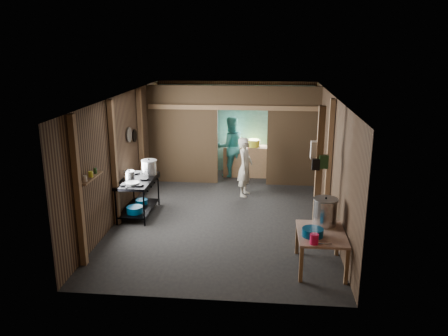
# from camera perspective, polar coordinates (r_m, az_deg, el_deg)

# --- Properties ---
(floor) EXTENTS (4.50, 7.00, 0.00)m
(floor) POSITION_cam_1_polar(r_m,az_deg,el_deg) (10.10, 0.11, -5.71)
(floor) COLOR black
(floor) RESTS_ON ground
(ceiling) EXTENTS (4.50, 7.00, 0.00)m
(ceiling) POSITION_cam_1_polar(r_m,az_deg,el_deg) (9.46, 0.12, 9.11)
(ceiling) COLOR black
(ceiling) RESTS_ON ground
(wall_back) EXTENTS (4.50, 0.00, 2.60)m
(wall_back) POSITION_cam_1_polar(r_m,az_deg,el_deg) (13.10, 1.55, 5.25)
(wall_back) COLOR brown
(wall_back) RESTS_ON ground
(wall_front) EXTENTS (4.50, 0.00, 2.60)m
(wall_front) POSITION_cam_1_polar(r_m,az_deg,el_deg) (6.39, -2.84, -6.34)
(wall_front) COLOR brown
(wall_front) RESTS_ON ground
(wall_left) EXTENTS (0.00, 7.00, 2.60)m
(wall_left) POSITION_cam_1_polar(r_m,az_deg,el_deg) (10.15, -12.65, 1.72)
(wall_left) COLOR brown
(wall_left) RESTS_ON ground
(wall_right) EXTENTS (0.00, 7.00, 2.60)m
(wall_right) POSITION_cam_1_polar(r_m,az_deg,el_deg) (9.75, 13.39, 1.11)
(wall_right) COLOR brown
(wall_right) RESTS_ON ground
(partition_left) EXTENTS (1.85, 0.10, 2.60)m
(partition_left) POSITION_cam_1_polar(r_m,az_deg,el_deg) (12.00, -5.23, 4.20)
(partition_left) COLOR #40311E
(partition_left) RESTS_ON floor
(partition_right) EXTENTS (1.35, 0.10, 2.60)m
(partition_right) POSITION_cam_1_polar(r_m,az_deg,el_deg) (11.82, 8.76, 3.90)
(partition_right) COLOR #40311E
(partition_right) RESTS_ON floor
(partition_header) EXTENTS (1.30, 0.10, 0.60)m
(partition_header) POSITION_cam_1_polar(r_m,az_deg,el_deg) (11.65, 2.38, 8.89)
(partition_header) COLOR #40311E
(partition_header) RESTS_ON wall_back
(turquoise_panel) EXTENTS (4.40, 0.06, 2.50)m
(turquoise_panel) POSITION_cam_1_polar(r_m,az_deg,el_deg) (13.05, 1.53, 4.99)
(turquoise_panel) COLOR #87C1BE
(turquoise_panel) RESTS_ON wall_back
(back_counter) EXTENTS (1.20, 0.50, 0.85)m
(back_counter) POSITION_cam_1_polar(r_m,az_deg,el_deg) (12.74, 2.69, 0.90)
(back_counter) COLOR #936342
(back_counter) RESTS_ON floor
(wall_clock) EXTENTS (0.20, 0.03, 0.20)m
(wall_clock) POSITION_cam_1_polar(r_m,az_deg,el_deg) (12.89, 2.66, 7.77)
(wall_clock) COLOR silver
(wall_clock) RESTS_ON wall_back
(post_left_a) EXTENTS (0.10, 0.12, 2.60)m
(post_left_a) POSITION_cam_1_polar(r_m,az_deg,el_deg) (7.79, -17.96, -2.97)
(post_left_a) COLOR #936342
(post_left_a) RESTS_ON floor
(post_left_b) EXTENTS (0.10, 0.12, 2.60)m
(post_left_b) POSITION_cam_1_polar(r_m,az_deg,el_deg) (9.39, -13.72, 0.52)
(post_left_b) COLOR #936342
(post_left_b) RESTS_ON floor
(post_left_c) EXTENTS (0.10, 0.12, 2.60)m
(post_left_c) POSITION_cam_1_polar(r_m,az_deg,el_deg) (11.24, -10.45, 3.21)
(post_left_c) COLOR #936342
(post_left_c) RESTS_ON floor
(post_right) EXTENTS (0.10, 0.12, 2.60)m
(post_right) POSITION_cam_1_polar(r_m,az_deg,el_deg) (9.55, 13.13, 0.81)
(post_right) COLOR #936342
(post_right) RESTS_ON floor
(post_free) EXTENTS (0.12, 0.12, 2.60)m
(post_free) POSITION_cam_1_polar(r_m,az_deg,el_deg) (8.46, 11.85, -1.05)
(post_free) COLOR #936342
(post_free) RESTS_ON floor
(cross_beam) EXTENTS (4.40, 0.12, 0.12)m
(cross_beam) POSITION_cam_1_polar(r_m,az_deg,el_deg) (11.65, 1.11, 7.66)
(cross_beam) COLOR #936342
(cross_beam) RESTS_ON wall_left
(pan_lid_big) EXTENTS (0.03, 0.34, 0.34)m
(pan_lid_big) POSITION_cam_1_polar(r_m,az_deg,el_deg) (10.43, -11.88, 4.12)
(pan_lid_big) COLOR gray
(pan_lid_big) RESTS_ON wall_left
(pan_lid_small) EXTENTS (0.03, 0.30, 0.30)m
(pan_lid_small) POSITION_cam_1_polar(r_m,az_deg,el_deg) (10.83, -11.24, 4.04)
(pan_lid_small) COLOR black
(pan_lid_small) RESTS_ON wall_left
(wall_shelf) EXTENTS (0.14, 0.80, 0.03)m
(wall_shelf) POSITION_cam_1_polar(r_m,az_deg,el_deg) (8.19, -16.47, -1.21)
(wall_shelf) COLOR #936342
(wall_shelf) RESTS_ON wall_left
(jar_white) EXTENTS (0.07, 0.07, 0.10)m
(jar_white) POSITION_cam_1_polar(r_m,az_deg,el_deg) (7.95, -17.16, -1.28)
(jar_white) COLOR silver
(jar_white) RESTS_ON wall_shelf
(jar_yellow) EXTENTS (0.08, 0.08, 0.10)m
(jar_yellow) POSITION_cam_1_polar(r_m,az_deg,el_deg) (8.17, -16.51, -0.77)
(jar_yellow) COLOR yellow
(jar_yellow) RESTS_ON wall_shelf
(jar_green) EXTENTS (0.06, 0.06, 0.10)m
(jar_green) POSITION_cam_1_polar(r_m,az_deg,el_deg) (8.37, -15.96, -0.34)
(jar_green) COLOR #224621
(jar_green) RESTS_ON wall_shelf
(bag_white) EXTENTS (0.22, 0.15, 0.32)m
(bag_white) POSITION_cam_1_polar(r_m,az_deg,el_deg) (8.41, 11.64, 2.25)
(bag_white) COLOR silver
(bag_white) RESTS_ON post_free
(bag_green) EXTENTS (0.16, 0.12, 0.24)m
(bag_green) POSITION_cam_1_polar(r_m,az_deg,el_deg) (8.33, 12.49, 0.79)
(bag_green) COLOR #224621
(bag_green) RESTS_ON post_free
(bag_black) EXTENTS (0.14, 0.10, 0.20)m
(bag_black) POSITION_cam_1_polar(r_m,az_deg,el_deg) (8.31, 11.52, 0.45)
(bag_black) COLOR black
(bag_black) RESTS_ON post_free
(gas_range) EXTENTS (0.71, 1.37, 0.81)m
(gas_range) POSITION_cam_1_polar(r_m,az_deg,el_deg) (10.06, -10.78, -3.62)
(gas_range) COLOR black
(gas_range) RESTS_ON floor
(prep_table) EXTENTS (0.78, 1.08, 0.64)m
(prep_table) POSITION_cam_1_polar(r_m,az_deg,el_deg) (7.85, 12.09, -10.13)
(prep_table) COLOR tan
(prep_table) RESTS_ON floor
(stove_pot_large) EXTENTS (0.43, 0.43, 0.35)m
(stove_pot_large) POSITION_cam_1_polar(r_m,az_deg,el_deg) (10.21, -9.42, 0.04)
(stove_pot_large) COLOR silver
(stove_pot_large) RESTS_ON gas_range
(stove_pot_med) EXTENTS (0.27, 0.27, 0.21)m
(stove_pot_med) POSITION_cam_1_polar(r_m,az_deg,el_deg) (9.95, -11.87, -0.94)
(stove_pot_med) COLOR silver
(stove_pot_med) RESTS_ON gas_range
(frying_pan) EXTENTS (0.40, 0.57, 0.07)m
(frying_pan) POSITION_cam_1_polar(r_m,az_deg,el_deg) (9.59, -11.51, -1.92)
(frying_pan) COLOR gray
(frying_pan) RESTS_ON gas_range
(blue_tub_front) EXTENTS (0.34, 0.34, 0.14)m
(blue_tub_front) POSITION_cam_1_polar(r_m,az_deg,el_deg) (9.84, -11.22, -5.20)
(blue_tub_front) COLOR navy
(blue_tub_front) RESTS_ON gas_range
(blue_tub_back) EXTENTS (0.26, 0.26, 0.11)m
(blue_tub_back) POSITION_cam_1_polar(r_m,az_deg,el_deg) (10.33, -10.37, -4.22)
(blue_tub_back) COLOR navy
(blue_tub_back) RESTS_ON gas_range
(stock_pot) EXTENTS (0.53, 0.53, 0.49)m
(stock_pot) POSITION_cam_1_polar(r_m,az_deg,el_deg) (7.97, 12.66, -5.47)
(stock_pot) COLOR silver
(stock_pot) RESTS_ON prep_table
(wash_basin) EXTENTS (0.38, 0.38, 0.13)m
(wash_basin) POSITION_cam_1_polar(r_m,az_deg,el_deg) (7.54, 11.15, -7.97)
(wash_basin) COLOR navy
(wash_basin) RESTS_ON prep_table
(pink_bucket) EXTENTS (0.18, 0.18, 0.16)m
(pink_bucket) POSITION_cam_1_polar(r_m,az_deg,el_deg) (7.26, 11.33, -8.79)
(pink_bucket) COLOR #E01044
(pink_bucket) RESTS_ON prep_table
(knife) EXTENTS (0.30, 0.06, 0.01)m
(knife) POSITION_cam_1_polar(r_m,az_deg,el_deg) (7.31, 12.28, -9.35)
(knife) COLOR silver
(knife) RESTS_ON prep_table
(yellow_tub) EXTENTS (0.35, 0.35, 0.20)m
(yellow_tub) POSITION_cam_1_polar(r_m,az_deg,el_deg) (12.61, 3.73, 3.17)
(yellow_tub) COLOR yellow
(yellow_tub) RESTS_ON back_counter
(red_cup) EXTENTS (0.12, 0.12, 0.14)m
(red_cup) POSITION_cam_1_polar(r_m,az_deg,el_deg) (12.64, 1.62, 3.09)
(red_cup) COLOR #92020C
(red_cup) RESTS_ON back_counter
(cook) EXTENTS (0.45, 0.59, 1.46)m
(cook) POSITION_cam_1_polar(r_m,az_deg,el_deg) (11.02, 2.68, 0.15)
(cook) COLOR beige
(cook) RESTS_ON floor
(worker_back) EXTENTS (1.00, 0.90, 1.69)m
(worker_back) POSITION_cam_1_polar(r_m,az_deg,el_deg) (12.59, 0.82, 2.70)
(worker_back) COLOR teal
(worker_back) RESTS_ON floor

